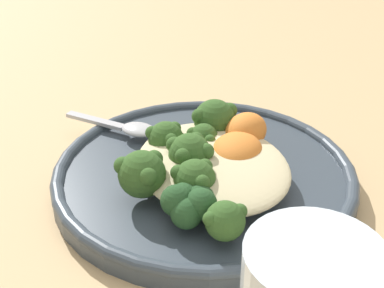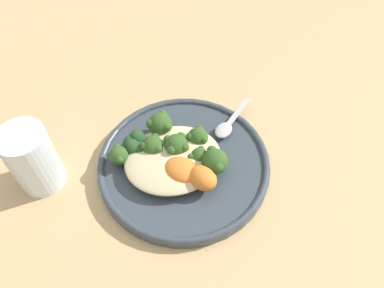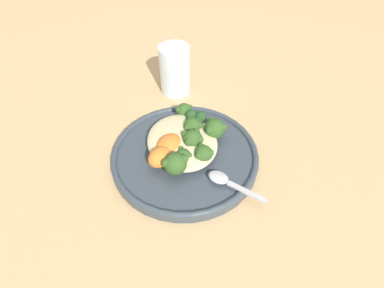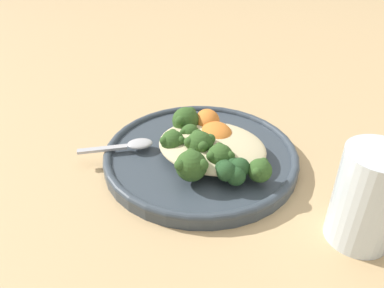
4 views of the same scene
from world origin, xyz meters
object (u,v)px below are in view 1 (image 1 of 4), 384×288
Objects in this scene: broccoli_stalk_5 at (201,178)px; sweet_potato_chunk_1 at (246,131)px; plate at (200,176)px; broccoli_stalk_3 at (196,155)px; spoon at (129,127)px; sweet_potato_chunk_0 at (237,152)px; broccoli_stalk_6 at (228,210)px; broccoli_stalk_0 at (217,125)px; broccoli_stalk_4 at (158,173)px; broccoli_stalk_1 at (216,147)px; quinoa_mound at (208,165)px; kale_tuft at (190,203)px; broccoli_stalk_2 at (185,146)px.

broccoli_stalk_5 reaches higher than sweet_potato_chunk_1.
broccoli_stalk_3 is (-0.01, 0.01, 0.03)m from plate.
broccoli_stalk_3 is at bearing 157.87° from spoon.
plate is 0.03m from broccoli_stalk_3.
broccoli_stalk_6 is at bearing 148.85° from sweet_potato_chunk_0.
broccoli_stalk_0 is 1.68× the size of sweet_potato_chunk_0.
plate is 2.23× the size of broccoli_stalk_4.
broccoli_stalk_4 is at bearing -51.89° from broccoli_stalk_5.
broccoli_stalk_3 is at bearing -126.24° from broccoli_stalk_5.
sweet_potato_chunk_1 reaches higher than plate.
broccoli_stalk_1 is at bearing 156.16° from broccoli_stalk_0.
broccoli_stalk_6 is (-0.07, 0.01, 0.00)m from quinoa_mound.
broccoli_stalk_5 reaches higher than kale_tuft.
broccoli_stalk_6 and kale_tuft have the same top height.
broccoli_stalk_2 is at bearing 54.57° from sweet_potato_chunk_0.
broccoli_stalk_2 is 0.10m from broccoli_stalk_6.
broccoli_stalk_1 is at bearing -164.12° from broccoli_stalk_6.
broccoli_stalk_0 is at bearing -166.95° from spoon.
broccoli_stalk_5 reaches higher than broccoli_stalk_6.
sweet_potato_chunk_1 is at bearing -133.18° from broccoli_stalk_2.
plate is 1.81× the size of quinoa_mound.
broccoli_stalk_0 reaches higher than broccoli_stalk_3.
quinoa_mound is at bearing -178.41° from plate.
plate is 0.05m from broccoli_stalk_5.
plate is at bearing 163.97° from spoon.
quinoa_mound is 0.06m from broccoli_stalk_0.
broccoli_stalk_0 reaches higher than broccoli_stalk_6.
broccoli_stalk_4 is (-0.02, 0.05, 0.03)m from plate.
plate is 3.34× the size of broccoli_stalk_1.
sweet_potato_chunk_1 is (0.04, -0.10, -0.00)m from broccoli_stalk_4.
broccoli_stalk_2 is 0.09m from kale_tuft.
broccoli_stalk_0 reaches higher than kale_tuft.
broccoli_stalk_6 is at bearing 134.53° from broccoli_stalk_2.
kale_tuft reaches higher than spoon.
broccoli_stalk_4 is (-0.00, 0.05, 0.01)m from quinoa_mound.
broccoli_stalk_5 is at bearing 149.95° from broccoli_stalk_0.
quinoa_mound is at bearing 160.62° from spoon.
broccoli_stalk_1 is 0.06m from broccoli_stalk_5.
kale_tuft reaches higher than sweet_potato_chunk_0.
broccoli_stalk_2 is 0.08m from spoon.
quinoa_mound is 1.75× the size of broccoli_stalk_5.
sweet_potato_chunk_0 is at bearing -109.76° from plate.
sweet_potato_chunk_0 is (-0.00, -0.04, -0.00)m from broccoli_stalk_3.
broccoli_stalk_0 is at bearing -2.57° from sweet_potato_chunk_0.
kale_tuft is (-0.03, 0.02, -0.00)m from broccoli_stalk_5.
broccoli_stalk_6 is (-0.12, 0.05, -0.01)m from broccoli_stalk_0.
broccoli_stalk_2 reaches higher than plate.
broccoli_stalk_3 reaches higher than quinoa_mound.
broccoli_stalk_1 is 0.07m from broccoli_stalk_4.
sweet_potato_chunk_0 is 0.62× the size of spoon.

